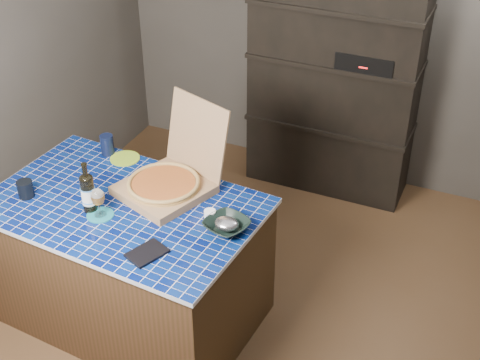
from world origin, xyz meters
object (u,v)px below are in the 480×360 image
at_px(kitchen_island, 129,261).
at_px(dvd_case, 147,253).
at_px(pizza_box, 168,181).
at_px(bowl, 227,226).
at_px(mead_bottle, 88,192).
at_px(wine_glass, 98,197).

xyz_separation_m(kitchen_island, dvd_case, (0.34, -0.31, 0.42)).
height_order(pizza_box, bowl, pizza_box).
height_order(pizza_box, mead_bottle, pizza_box).
distance_m(mead_bottle, dvd_case, 0.52).
relative_size(mead_bottle, bowl, 1.33).
bearing_deg(bowl, mead_bottle, -169.42).
bearing_deg(mead_bottle, wine_glass, -16.15).
distance_m(wine_glass, bowl, 0.70).
bearing_deg(mead_bottle, bowl, 10.58).
relative_size(mead_bottle, dvd_case, 1.58).
bearing_deg(dvd_case, mead_bottle, 179.12).
relative_size(kitchen_island, pizza_box, 2.39).
xyz_separation_m(dvd_case, bowl, (0.28, 0.34, 0.02)).
xyz_separation_m(wine_glass, bowl, (0.67, 0.16, -0.09)).
bearing_deg(kitchen_island, wine_glass, -108.28).
xyz_separation_m(wine_glass, dvd_case, (0.39, -0.18, -0.11)).
bearing_deg(wine_glass, pizza_box, 57.61).
height_order(mead_bottle, wine_glass, mead_bottle).
relative_size(kitchen_island, bowl, 6.95).
distance_m(mead_bottle, wine_glass, 0.08).
xyz_separation_m(kitchen_island, mead_bottle, (-0.13, -0.11, 0.52)).
bearing_deg(pizza_box, bowl, -3.00).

